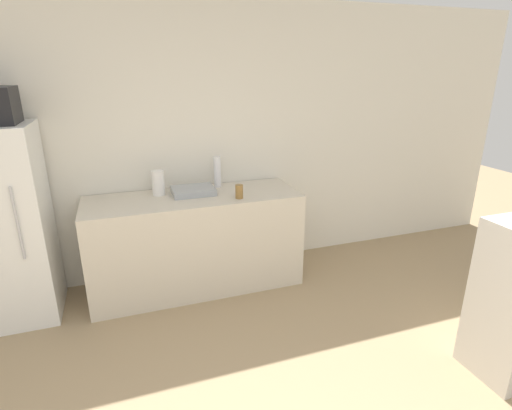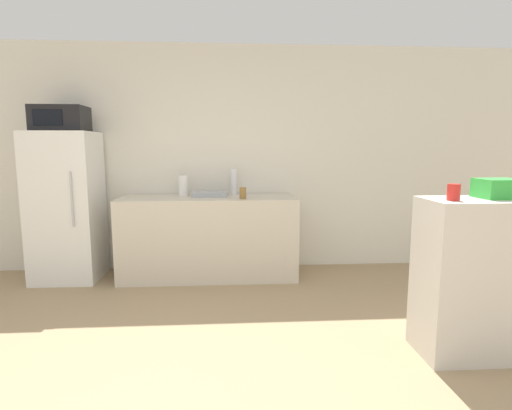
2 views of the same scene
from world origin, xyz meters
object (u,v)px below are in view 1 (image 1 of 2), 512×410
Objects in this scene: bottle_tall at (217,172)px; refrigerator at (2,227)px; paper_towel_roll at (158,183)px; bottle_short at (239,192)px.

refrigerator is at bearing -173.31° from bottle_tall.
paper_towel_roll is at bearing -172.14° from bottle_tall.
bottle_short is at bearing -77.50° from bottle_tall.
bottle_tall reaches higher than paper_towel_roll.
bottle_short is (0.09, -0.41, -0.09)m from bottle_tall.
bottle_tall is 0.57m from paper_towel_roll.
refrigerator is at bearing 173.94° from bottle_short.
paper_towel_roll is at bearing 6.15° from refrigerator.
refrigerator is 13.02× the size of bottle_short.
bottle_short is at bearing -26.98° from paper_towel_roll.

